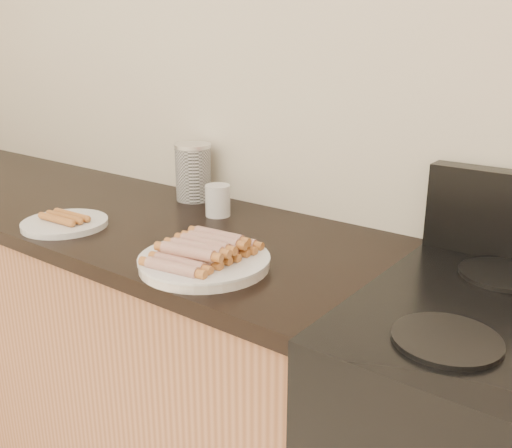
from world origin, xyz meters
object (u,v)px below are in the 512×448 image
Objects in this scene: side_plate at (65,223)px; canister at (193,172)px; main_plate at (204,263)px; mug at (218,200)px.

canister reaches higher than side_plate.
main_plate is 1.65× the size of canister.
main_plate is 0.57m from canister.
mug reaches higher than main_plate.
main_plate reaches higher than side_plate.
side_plate is (-0.50, -0.01, -0.00)m from main_plate.
main_plate is at bearing -44.68° from canister.
mug is at bearing 50.71° from side_plate.
main_plate is 3.24× the size of mug.
canister is at bearing 135.32° from main_plate.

